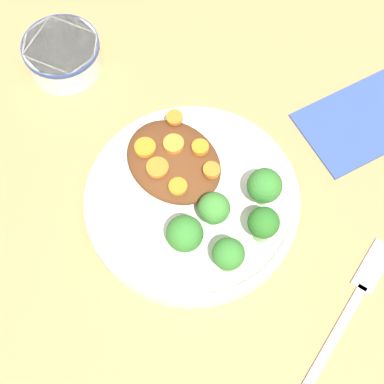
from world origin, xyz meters
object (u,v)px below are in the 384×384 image
(dip_bowl, at_px, (62,54))
(fork, at_px, (352,304))
(napkin, at_px, (365,120))
(plate, at_px, (192,200))

(dip_bowl, distance_m, fork, 0.45)
(dip_bowl, distance_m, napkin, 0.38)
(plate, xyz_separation_m, dip_bowl, (0.01, 0.25, 0.01))
(napkin, bearing_deg, fork, -142.61)
(plate, distance_m, fork, 0.21)
(fork, relative_size, napkin, 1.18)
(dip_bowl, height_order, napkin, dip_bowl)
(dip_bowl, bearing_deg, plate, -93.29)
(plate, height_order, fork, plate)
(plate, relative_size, napkin, 1.39)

